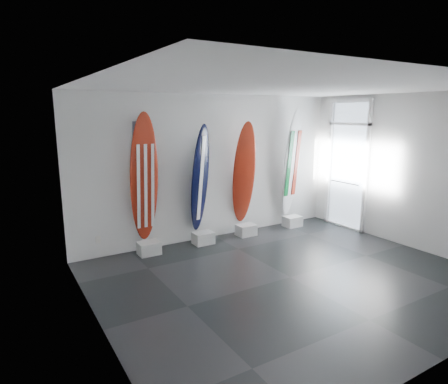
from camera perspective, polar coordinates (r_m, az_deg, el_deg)
floor at (r=6.48m, az=9.81°, el=-12.36°), size 6.00×6.00×0.00m
ceiling at (r=5.94m, az=10.84°, el=15.14°), size 6.00×6.00×0.00m
wall_back at (r=8.05m, az=-1.54°, el=3.66°), size 6.00×0.00×6.00m
wall_left at (r=4.66m, az=-18.63°, el=-2.84°), size 0.00×5.00×5.00m
wall_right at (r=8.31m, az=26.05°, el=2.73°), size 0.00×5.00×5.00m
display_block_usa at (r=7.44m, az=-11.07°, el=-8.18°), size 0.40×0.30×0.24m
surfboard_usa at (r=7.20m, az=-11.75°, el=2.02°), size 0.56×0.31×2.41m
display_block_navy at (r=7.88m, az=-3.11°, el=-6.84°), size 0.40×0.30×0.24m
surfboard_navy at (r=7.68m, az=-3.56°, el=1.97°), size 0.58×0.49×2.19m
display_block_swiss at (r=8.41m, az=3.30°, el=-5.65°), size 0.40×0.30×0.24m
surfboard_swiss at (r=8.21m, az=3.00°, el=2.74°), size 0.59×0.55×2.23m
display_block_italy at (r=9.19m, az=10.13°, el=-4.30°), size 0.40×0.30×0.24m
surfboard_italy at (r=9.00m, az=10.01°, el=4.17°), size 0.61×0.43×2.48m
wall_outlet at (r=7.42m, az=-18.20°, el=-6.75°), size 0.09×0.02×0.13m
glass_door at (r=9.22m, az=17.83°, el=3.65°), size 0.12×1.16×2.85m
balcony at (r=10.40m, az=22.35°, el=-0.99°), size 2.80×2.20×1.20m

